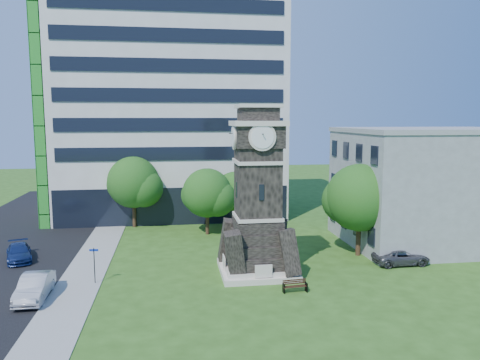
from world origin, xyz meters
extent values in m
plane|color=#2D5017|center=(0.00, 0.00, 0.00)|extent=(160.00, 160.00, 0.00)
cube|color=gray|center=(-9.50, 5.00, 0.03)|extent=(3.00, 70.00, 0.06)
cube|color=beige|center=(3.00, 2.00, 0.20)|extent=(5.40, 5.40, 0.40)
cube|color=beige|center=(3.00, 2.00, 0.55)|extent=(4.80, 4.80, 0.30)
cube|color=black|center=(3.00, 2.00, 7.20)|extent=(3.00, 3.00, 6.40)
cube|color=beige|center=(3.00, 2.00, 4.20)|extent=(3.25, 3.25, 0.25)
cube|color=beige|center=(3.00, 2.00, 8.20)|extent=(3.25, 3.25, 0.25)
cube|color=black|center=(3.00, 0.48, 6.20)|extent=(0.35, 0.08, 1.10)
cube|color=black|center=(3.00, 2.00, 10.00)|extent=(3.30, 3.30, 1.60)
cube|color=beige|center=(3.00, 2.00, 10.90)|extent=(3.70, 3.70, 0.35)
cylinder|color=white|center=(3.00, 0.23, 10.00)|extent=(1.56, 0.06, 1.56)
cylinder|color=white|center=(1.23, 2.00, 10.00)|extent=(0.06, 1.56, 1.56)
cube|color=black|center=(3.00, 2.00, 11.50)|extent=(2.60, 2.60, 0.90)
cube|color=beige|center=(3.00, 2.00, 12.10)|extent=(3.00, 3.00, 0.25)
cube|color=silver|center=(-3.00, 26.00, 14.00)|extent=(25.00, 15.00, 28.00)
cube|color=black|center=(-3.00, 18.80, 2.00)|extent=(24.50, 0.80, 4.00)
cube|color=#9DA0A2|center=(20.00, 8.00, 5.00)|extent=(15.00, 12.00, 10.00)
cube|color=#9DA0A2|center=(20.00, 8.00, 10.20)|extent=(15.20, 12.20, 0.40)
imported|color=#9B9CA2|center=(-11.72, -0.96, 0.76)|extent=(1.72, 4.66, 1.52)
imported|color=navy|center=(-15.27, 7.63, 0.64)|extent=(3.08, 4.74, 1.28)
imported|color=#444448|center=(14.39, 2.27, 0.60)|extent=(4.38, 2.10, 1.21)
cube|color=black|center=(3.97, -2.27, 0.31)|extent=(0.05, 0.40, 0.63)
cube|color=black|center=(5.48, -2.27, 0.31)|extent=(0.05, 0.40, 0.63)
cube|color=black|center=(4.72, -2.27, 0.40)|extent=(1.61, 0.43, 0.04)
cube|color=black|center=(4.72, -2.07, 0.65)|extent=(1.61, 0.04, 0.36)
cylinder|color=black|center=(-8.42, 1.28, 1.26)|extent=(0.06, 0.06, 2.51)
cube|color=#0D2E98|center=(-8.42, 1.28, 2.36)|extent=(0.60, 0.04, 0.15)
cylinder|color=#332114|center=(-7.05, 18.20, 1.37)|extent=(0.38, 0.38, 2.73)
sphere|color=#1F611C|center=(-7.05, 18.20, 4.71)|extent=(5.33, 5.33, 5.33)
sphere|color=#1F611C|center=(-5.98, 17.67, 4.18)|extent=(4.00, 4.00, 4.00)
sphere|color=#1F611C|center=(-7.98, 18.87, 4.40)|extent=(3.73, 3.73, 3.73)
cylinder|color=#332114|center=(0.25, 14.00, 1.19)|extent=(0.35, 0.35, 2.37)
sphere|color=#21691F|center=(0.25, 14.00, 4.09)|extent=(4.77, 4.77, 4.77)
sphere|color=#21691F|center=(1.20, 13.52, 3.63)|extent=(3.58, 3.58, 3.58)
sphere|color=#21691F|center=(-0.58, 14.59, 3.83)|extent=(3.34, 3.34, 3.34)
cylinder|color=#332114|center=(3.17, 15.50, 1.15)|extent=(0.32, 0.32, 2.29)
sphere|color=#295F1C|center=(3.17, 15.50, 3.94)|extent=(4.00, 4.00, 4.00)
sphere|color=#295F1C|center=(3.97, 15.10, 3.50)|extent=(3.00, 3.00, 3.00)
sphere|color=#295F1C|center=(2.47, 16.00, 3.69)|extent=(2.80, 2.80, 2.80)
cylinder|color=#332114|center=(12.05, 5.09, 1.40)|extent=(0.40, 0.40, 2.81)
sphere|color=#27681F|center=(12.05, 5.09, 4.84)|extent=(5.52, 5.52, 5.52)
sphere|color=#27681F|center=(13.15, 4.54, 4.29)|extent=(4.14, 4.14, 4.14)
sphere|color=#27681F|center=(11.08, 5.78, 4.53)|extent=(3.86, 3.86, 3.86)
camera|label=1|loc=(-3.03, -30.66, 11.24)|focal=35.00mm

